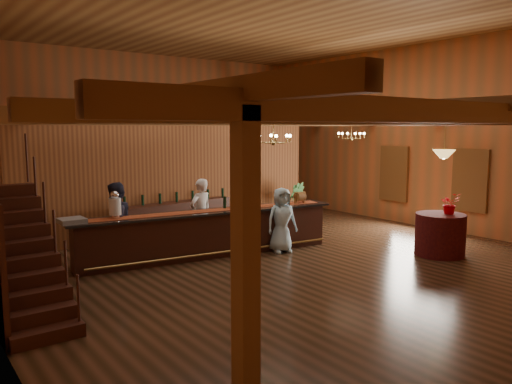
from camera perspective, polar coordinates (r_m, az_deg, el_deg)
floor at (r=11.95m, az=1.19°, el=-7.21°), size 14.00×14.00×0.00m
ceiling at (r=11.83m, az=1.26°, el=19.53°), size 14.00×14.00×0.00m
wall_back at (r=17.63m, az=-12.94°, el=6.34°), size 12.00×0.10×5.50m
wall_right at (r=15.96m, az=18.61°, el=6.06°), size 0.10×14.00×5.50m
beam_grid at (r=11.97m, az=-0.27°, el=8.49°), size 11.90×13.90×0.39m
support_posts at (r=11.26m, az=2.76°, el=0.18°), size 9.20×10.20×3.20m
partition_wall at (r=14.33m, az=-9.00°, el=1.43°), size 9.00×0.18×3.10m
window_right_front at (r=15.13m, az=23.29°, el=1.23°), size 0.12×1.05×1.75m
window_right_back at (r=16.58m, az=15.51°, el=2.05°), size 0.12×1.05×1.75m
staircase at (r=8.79m, az=-25.01°, el=-6.52°), size 1.00×2.80×2.00m
backroom_boxes at (r=16.33m, az=-11.54°, el=-1.52°), size 4.10×0.60×1.10m
tasting_bar at (r=11.82m, az=-5.45°, el=-4.69°), size 6.47×1.68×1.08m
beverage_dispenser at (r=11.08m, az=-15.82°, el=-1.47°), size 0.26×0.26×0.60m
glass_rack_tray at (r=10.86m, az=-20.31°, el=-3.09°), size 0.50×0.50×0.10m
raffle_drum at (r=12.85m, az=5.03°, el=-0.54°), size 0.34×0.24×0.30m
bar_bottle_0 at (r=12.01m, az=-3.60°, el=-1.20°), size 0.07×0.07×0.30m
bar_bottle_1 at (r=12.09m, az=-2.79°, el=-1.14°), size 0.07×0.07×0.30m
bar_bottle_2 at (r=12.11m, az=-2.53°, el=-1.12°), size 0.07×0.07×0.30m
backbar_shelf at (r=14.07m, az=-9.00°, el=-3.07°), size 3.46×1.00×0.96m
round_table at (r=12.60m, az=20.29°, el=-4.59°), size 1.15×1.15×0.99m
chandelier_left at (r=10.92m, az=2.01°, el=6.16°), size 0.80×0.80×0.58m
chandelier_right at (r=15.11m, az=10.83°, el=6.38°), size 0.80×0.80×0.57m
pendant_lamp at (r=12.37m, az=20.69°, el=4.09°), size 0.52×0.52×0.90m
bartender at (r=12.46m, az=-6.34°, el=-2.50°), size 0.71×0.54×1.76m
staff_second at (r=11.52m, az=-15.75°, el=-3.43°), size 1.11×1.07×1.81m
guest at (r=12.09m, az=2.96°, el=-3.22°), size 0.86×0.67×1.57m
floor_plant at (r=15.94m, az=4.32°, el=-1.15°), size 0.90×0.83×1.31m
table_flowers at (r=12.53m, az=21.27°, el=-1.24°), size 0.56×0.52×0.50m
table_vase at (r=12.52m, az=21.26°, el=-1.69°), size 0.17×0.17×0.30m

